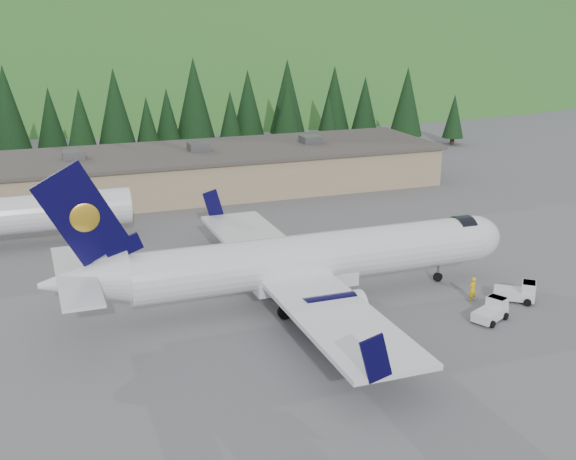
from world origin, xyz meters
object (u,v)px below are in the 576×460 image
at_px(baggage_tug_a, 492,311).
at_px(terminal_building, 160,173).
at_px(ramp_worker, 472,289).
at_px(baggage_tug_b, 518,292).
at_px(airliner, 302,261).

bearing_deg(baggage_tug_a, terminal_building, 83.28).
height_order(terminal_building, ramp_worker, terminal_building).
height_order(baggage_tug_a, terminal_building, terminal_building).
xyz_separation_m(baggage_tug_a, ramp_worker, (0.75, 3.62, 0.26)).
bearing_deg(baggage_tug_b, ramp_worker, -163.33).
height_order(baggage_tug_b, terminal_building, terminal_building).
height_order(airliner, baggage_tug_a, airliner).
xyz_separation_m(baggage_tug_b, ramp_worker, (-3.32, 1.36, 0.22)).
bearing_deg(terminal_building, baggage_tug_b, -65.65).
distance_m(baggage_tug_a, ramp_worker, 3.71).
bearing_deg(airliner, baggage_tug_a, -34.54).
bearing_deg(baggage_tug_b, terminal_building, 153.27).
relative_size(baggage_tug_a, ramp_worker, 1.71).
bearing_deg(baggage_tug_a, baggage_tug_b, 3.45).
height_order(baggage_tug_a, baggage_tug_b, baggage_tug_b).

